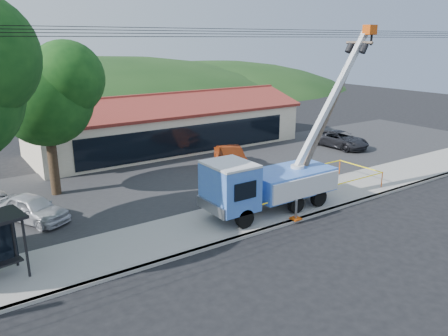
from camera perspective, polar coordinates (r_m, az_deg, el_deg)
The scene contains 14 objects.
ground at distance 20.01m, azimuth 9.19°, elevation -10.26°, with size 120.00×120.00×0.00m, color black.
curb at distance 21.38m, azimuth 5.32°, elevation -8.06°, with size 60.00×0.25×0.15m, color #9C9892.
sidewalk at distance 22.75m, azimuth 2.26°, elevation -6.44°, with size 60.00×4.00×0.15m, color #9C9892.
parking_lot at distance 29.17m, azimuth -7.11°, elevation -1.36°, with size 60.00×12.00×0.10m, color #28282B.
strip_mall at distance 37.37m, azimuth -7.41°, elevation 5.50°, with size 22.50×8.53×4.67m.
tree_lot at distance 26.52m, azimuth -22.38°, elevation 9.39°, with size 6.30×5.60×8.94m.
hill_center at distance 71.99m, azimuth -15.95°, elevation 8.78°, with size 89.60×64.00×32.00m, color #153513.
hill_east at distance 80.52m, azimuth -2.18°, elevation 10.16°, with size 72.80×52.00×26.00m, color #153513.
utility_truck at distance 22.99m, azimuth 5.76°, elevation -1.69°, with size 10.83×4.05×9.53m.
leaning_pole at distance 25.37m, azimuth 13.79°, elevation 7.68°, with size 5.48×1.80×9.44m.
caution_tape at distance 25.59m, azimuth 9.85°, elevation -2.08°, with size 10.69×3.43×0.99m.
car_silver at distance 24.24m, azimuth -23.51°, elevation -6.59°, with size 1.62×4.04×1.38m, color silver.
car_red at distance 31.32m, azimuth 0.92°, elevation -0.06°, with size 1.53×4.38×1.44m, color #A83610.
car_dark at distance 38.34m, azimuth 14.82°, elevation 2.49°, with size 2.30×4.98×1.39m, color black.
Camera 1 is at (-12.52, -12.79, 8.96)m, focal length 35.00 mm.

